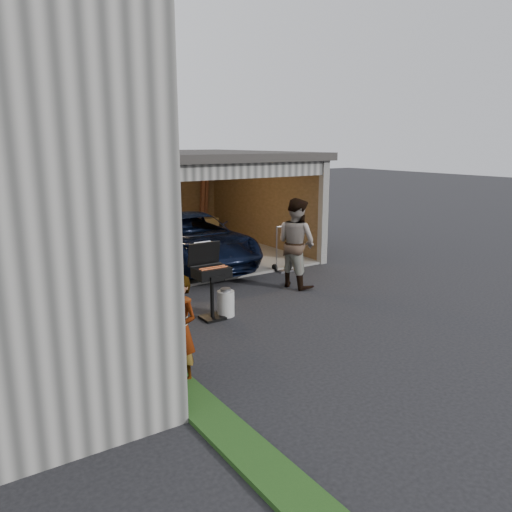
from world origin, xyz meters
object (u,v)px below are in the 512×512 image
at_px(propane_tank, 226,303).
at_px(plywood_panel, 128,321).
at_px(bbq_grill, 211,275).
at_px(hand_truck, 283,262).
at_px(woman, 181,329).
at_px(minivan, 191,242).
at_px(man, 296,243).

bearing_deg(propane_tank, plywood_panel, -165.80).
relative_size(bbq_grill, hand_truck, 1.21).
bearing_deg(bbq_grill, woman, -127.89).
xyz_separation_m(woman, propane_tank, (1.79, 1.90, -0.49)).
xyz_separation_m(minivan, woman, (-2.98, -5.70, 0.08)).
xyz_separation_m(bbq_grill, propane_tank, (0.29, -0.03, -0.58)).
bearing_deg(bbq_grill, plywood_panel, -162.71).
height_order(woman, propane_tank, woman).
xyz_separation_m(woman, hand_truck, (4.65, 3.98, -0.51)).
bearing_deg(woman, man, 106.15).
height_order(woman, hand_truck, woman).
relative_size(man, bbq_grill, 1.43).
distance_m(minivan, plywood_panel, 5.38).
xyz_separation_m(woman, bbq_grill, (1.50, 1.93, 0.09)).
height_order(minivan, propane_tank, minivan).
relative_size(minivan, bbq_grill, 3.36).
xyz_separation_m(bbq_grill, plywood_panel, (-1.74, -0.54, -0.36)).
relative_size(woman, hand_truck, 1.27).
height_order(plywood_panel, hand_truck, hand_truck).
height_order(man, plywood_panel, man).
distance_m(bbq_grill, plywood_panel, 1.86).
bearing_deg(man, minivan, 10.92).
bearing_deg(man, bbq_grill, 97.87).
bearing_deg(hand_truck, plywood_panel, -151.66).
relative_size(woman, propane_tank, 3.06).
distance_m(man, hand_truck, 1.58).
height_order(minivan, bbq_grill, bbq_grill).
bearing_deg(bbq_grill, man, 17.25).
xyz_separation_m(man, hand_truck, (0.58, 1.25, -0.77)).
bearing_deg(man, propane_tank, 100.52).
relative_size(man, hand_truck, 1.72).
relative_size(bbq_grill, propane_tank, 2.90).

